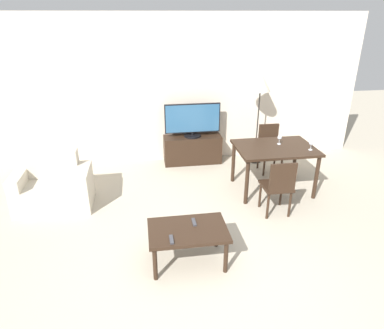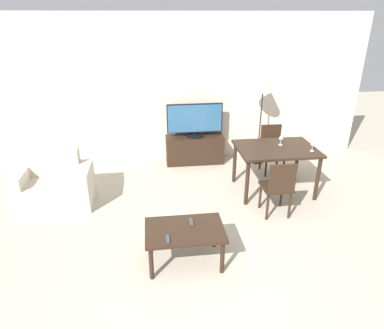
{
  "view_description": "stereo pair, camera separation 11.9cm",
  "coord_description": "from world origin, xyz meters",
  "px_view_note": "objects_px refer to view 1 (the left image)",
  "views": [
    {
      "loc": [
        -0.54,
        -2.7,
        2.67
      ],
      "look_at": [
        0.14,
        1.79,
        0.65
      ],
      "focal_mm": 32.0,
      "sensor_mm": 36.0,
      "label": 1
    },
    {
      "loc": [
        -0.43,
        -2.72,
        2.67
      ],
      "look_at": [
        0.14,
        1.79,
        0.65
      ],
      "focal_mm": 32.0,
      "sensor_mm": 36.0,
      "label": 2
    }
  ],
  "objects_px": {
    "armchair": "(54,188)",
    "remote_primary": "(171,240)",
    "dining_table": "(275,152)",
    "floor_lamp": "(261,86)",
    "dining_chair_near": "(279,185)",
    "tv": "(193,120)",
    "dining_chair_far": "(270,145)",
    "coffee_table": "(188,233)",
    "remote_secondary": "(194,222)",
    "wine_glass_left": "(280,138)",
    "wine_glass_center": "(311,144)",
    "tv_stand": "(192,149)"
  },
  "relations": [
    {
      "from": "armchair",
      "to": "remote_primary",
      "type": "xyz_separation_m",
      "value": [
        1.58,
        -1.74,
        0.17
      ]
    },
    {
      "from": "dining_table",
      "to": "floor_lamp",
      "type": "distance_m",
      "value": 1.42
    },
    {
      "from": "floor_lamp",
      "to": "dining_chair_near",
      "type": "bearing_deg",
      "value": -99.45
    },
    {
      "from": "tv",
      "to": "dining_chair_far",
      "type": "height_order",
      "value": "tv"
    },
    {
      "from": "coffee_table",
      "to": "remote_secondary",
      "type": "relative_size",
      "value": 5.93
    },
    {
      "from": "coffee_table",
      "to": "wine_glass_left",
      "type": "height_order",
      "value": "wine_glass_left"
    },
    {
      "from": "dining_chair_near",
      "to": "coffee_table",
      "type": "bearing_deg",
      "value": -149.43
    },
    {
      "from": "armchair",
      "to": "remote_primary",
      "type": "distance_m",
      "value": 2.36
    },
    {
      "from": "tv",
      "to": "remote_secondary",
      "type": "bearing_deg",
      "value": -98.44
    },
    {
      "from": "remote_secondary",
      "to": "coffee_table",
      "type": "bearing_deg",
      "value": -128.42
    },
    {
      "from": "wine_glass_center",
      "to": "armchair",
      "type": "bearing_deg",
      "value": 177.05
    },
    {
      "from": "tv",
      "to": "dining_chair_near",
      "type": "bearing_deg",
      "value": -66.29
    },
    {
      "from": "wine_glass_center",
      "to": "floor_lamp",
      "type": "bearing_deg",
      "value": 105.32
    },
    {
      "from": "armchair",
      "to": "remote_secondary",
      "type": "bearing_deg",
      "value": -37.82
    },
    {
      "from": "dining_chair_far",
      "to": "wine_glass_left",
      "type": "xyz_separation_m",
      "value": [
        -0.11,
        -0.65,
        0.37
      ]
    },
    {
      "from": "armchair",
      "to": "dining_chair_near",
      "type": "distance_m",
      "value": 3.27
    },
    {
      "from": "armchair",
      "to": "dining_chair_far",
      "type": "xyz_separation_m",
      "value": [
        3.6,
        0.76,
        0.18
      ]
    },
    {
      "from": "dining_chair_near",
      "to": "floor_lamp",
      "type": "xyz_separation_m",
      "value": [
        0.32,
        1.92,
        0.99
      ]
    },
    {
      "from": "coffee_table",
      "to": "wine_glass_left",
      "type": "relative_size",
      "value": 6.09
    },
    {
      "from": "tv",
      "to": "remote_primary",
      "type": "bearing_deg",
      "value": -102.91
    },
    {
      "from": "dining_chair_near",
      "to": "dining_chair_far",
      "type": "height_order",
      "value": "same"
    },
    {
      "from": "tv_stand",
      "to": "dining_chair_near",
      "type": "distance_m",
      "value": 2.24
    },
    {
      "from": "coffee_table",
      "to": "dining_chair_near",
      "type": "relative_size",
      "value": 1.05
    },
    {
      "from": "dining_table",
      "to": "dining_chair_far",
      "type": "distance_m",
      "value": 0.8
    },
    {
      "from": "armchair",
      "to": "floor_lamp",
      "type": "height_order",
      "value": "floor_lamp"
    },
    {
      "from": "dining_chair_near",
      "to": "floor_lamp",
      "type": "relative_size",
      "value": 0.5
    },
    {
      "from": "dining_table",
      "to": "floor_lamp",
      "type": "height_order",
      "value": "floor_lamp"
    },
    {
      "from": "wine_glass_left",
      "to": "wine_glass_center",
      "type": "height_order",
      "value": "same"
    },
    {
      "from": "coffee_table",
      "to": "dining_chair_far",
      "type": "relative_size",
      "value": 1.05
    },
    {
      "from": "dining_chair_far",
      "to": "floor_lamp",
      "type": "distance_m",
      "value": 1.08
    },
    {
      "from": "remote_primary",
      "to": "wine_glass_left",
      "type": "height_order",
      "value": "wine_glass_left"
    },
    {
      "from": "coffee_table",
      "to": "wine_glass_center",
      "type": "bearing_deg",
      "value": 33.06
    },
    {
      "from": "floor_lamp",
      "to": "wine_glass_left",
      "type": "bearing_deg",
      "value": -90.13
    },
    {
      "from": "tv",
      "to": "floor_lamp",
      "type": "relative_size",
      "value": 0.61
    },
    {
      "from": "dining_chair_near",
      "to": "remote_primary",
      "type": "height_order",
      "value": "dining_chair_near"
    },
    {
      "from": "coffee_table",
      "to": "wine_glass_center",
      "type": "distance_m",
      "value": 2.54
    },
    {
      "from": "dining_chair_near",
      "to": "floor_lamp",
      "type": "distance_m",
      "value": 2.18
    },
    {
      "from": "armchair",
      "to": "dining_chair_far",
      "type": "bearing_deg",
      "value": 11.94
    },
    {
      "from": "remote_secondary",
      "to": "wine_glass_center",
      "type": "relative_size",
      "value": 1.03
    },
    {
      "from": "tv_stand",
      "to": "wine_glass_center",
      "type": "height_order",
      "value": "wine_glass_center"
    },
    {
      "from": "tv",
      "to": "coffee_table",
      "type": "xyz_separation_m",
      "value": [
        -0.5,
        -2.87,
        -0.45
      ]
    },
    {
      "from": "dining_chair_far",
      "to": "remote_primary",
      "type": "xyz_separation_m",
      "value": [
        -2.03,
        -2.5,
        -0.01
      ]
    },
    {
      "from": "armchair",
      "to": "dining_chair_far",
      "type": "distance_m",
      "value": 3.69
    },
    {
      "from": "tv_stand",
      "to": "dining_table",
      "type": "distance_m",
      "value": 1.75
    },
    {
      "from": "armchair",
      "to": "coffee_table",
      "type": "relative_size",
      "value": 1.21
    },
    {
      "from": "tv",
      "to": "remote_secondary",
      "type": "distance_m",
      "value": 2.81
    },
    {
      "from": "remote_primary",
      "to": "dining_chair_far",
      "type": "bearing_deg",
      "value": 51.03
    },
    {
      "from": "wine_glass_left",
      "to": "wine_glass_center",
      "type": "relative_size",
      "value": 1.0
    },
    {
      "from": "tv_stand",
      "to": "tv",
      "type": "height_order",
      "value": "tv"
    },
    {
      "from": "armchair",
      "to": "dining_table",
      "type": "relative_size",
      "value": 0.88
    }
  ]
}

